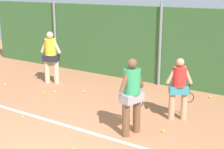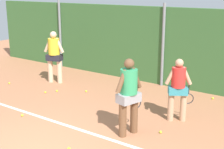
{
  "view_description": "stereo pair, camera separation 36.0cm",
  "coord_description": "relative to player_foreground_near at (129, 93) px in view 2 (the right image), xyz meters",
  "views": [
    {
      "loc": [
        4.62,
        -4.25,
        3.4
      ],
      "look_at": [
        -0.15,
        3.12,
        1.0
      ],
      "focal_mm": 52.03,
      "sensor_mm": 36.0,
      "label": 1
    },
    {
      "loc": [
        4.92,
        -4.05,
        3.4
      ],
      "look_at": [
        -0.15,
        3.12,
        1.0
      ],
      "focal_mm": 52.03,
      "sensor_mm": 36.0,
      "label": 2
    }
  ],
  "objects": [
    {
      "name": "ground_plane",
      "position": [
        -1.15,
        -0.15,
        -1.03
      ],
      "size": [
        25.9,
        25.9,
        0.0
      ],
      "primitive_type": "plane",
      "color": "#B2704C"
    },
    {
      "name": "hedge_fence_backdrop",
      "position": [
        -1.15,
        4.17,
        0.33
      ],
      "size": [
        16.83,
        0.25,
        2.72
      ],
      "primitive_type": "cube",
      "color": "#386633",
      "rests_on": "ground_plane"
    },
    {
      "name": "fence_post_left",
      "position": [
        -6.01,
        3.99,
        0.4
      ],
      "size": [
        0.1,
        0.1,
        2.87
      ],
      "primitive_type": "cylinder",
      "color": "gray",
      "rests_on": "ground_plane"
    },
    {
      "name": "fence_post_center",
      "position": [
        -1.15,
        3.99,
        0.4
      ],
      "size": [
        0.1,
        0.1,
        2.87
      ],
      "primitive_type": "cylinder",
      "color": "gray",
      "rests_on": "ground_plane"
    },
    {
      "name": "court_baseline_paint",
      "position": [
        -1.15,
        -0.49,
        -1.03
      ],
      "size": [
        12.3,
        0.1,
        0.01
      ],
      "primitive_type": "cube",
      "color": "white",
      "rests_on": "ground_plane"
    },
    {
      "name": "player_foreground_near",
      "position": [
        0.0,
        0.0,
        0.0
      ],
      "size": [
        0.45,
        0.83,
        1.84
      ],
      "rotation": [
        0.0,
        0.0,
        1.3
      ],
      "color": "brown",
      "rests_on": "ground_plane"
    },
    {
      "name": "player_midcourt",
      "position": [
        0.59,
        1.42,
        -0.11
      ],
      "size": [
        0.64,
        0.53,
        1.65
      ],
      "rotation": [
        0.0,
        0.0,
        0.57
      ],
      "color": "tan",
      "rests_on": "ground_plane"
    },
    {
      "name": "player_backcourt_far",
      "position": [
        -4.5,
        2.1,
        0.02
      ],
      "size": [
        0.75,
        0.48,
        1.87
      ],
      "rotation": [
        0.0,
        0.0,
        0.32
      ],
      "color": "beige",
      "rests_on": "ground_plane"
    },
    {
      "name": "tennis_ball_0",
      "position": [
        -2.92,
        -0.74,
        -1.0
      ],
      "size": [
        0.07,
        0.07,
        0.07
      ],
      "primitive_type": "sphere",
      "color": "#CCDB33",
      "rests_on": "ground_plane"
    },
    {
      "name": "tennis_ball_1",
      "position": [
        -5.69,
        0.98,
        -1.0
      ],
      "size": [
        0.07,
        0.07,
        0.07
      ],
      "primitive_type": "sphere",
      "color": "#CCDB33",
      "rests_on": "ground_plane"
    },
    {
      "name": "tennis_ball_2",
      "position": [
        -2.84,
        1.86,
        -1.0
      ],
      "size": [
        0.07,
        0.07,
        0.07
      ],
      "primitive_type": "sphere",
      "color": "#CCDB33",
      "rests_on": "ground_plane"
    },
    {
      "name": "tennis_ball_4",
      "position": [
        -0.62,
        -1.39,
        -1.0
      ],
      "size": [
        0.07,
        0.07,
        0.07
      ],
      "primitive_type": "sphere",
      "color": "#CCDB33",
      "rests_on": "ground_plane"
    },
    {
      "name": "tennis_ball_5",
      "position": [
        0.61,
        0.48,
        -1.0
      ],
      "size": [
        0.07,
        0.07,
        0.07
      ],
      "primitive_type": "sphere",
      "color": "#CCDB33",
      "rests_on": "ground_plane"
    },
    {
      "name": "tennis_ball_7",
      "position": [
        0.83,
        3.59,
        -1.0
      ],
      "size": [
        0.07,
        0.07,
        0.07
      ],
      "primitive_type": "sphere",
      "color": "#CCDB33",
      "rests_on": "ground_plane"
    },
    {
      "name": "tennis_ball_9",
      "position": [
        -3.66,
        1.32,
        -1.0
      ],
      "size": [
        0.07,
        0.07,
        0.07
      ],
      "primitive_type": "sphere",
      "color": "#CCDB33",
      "rests_on": "ground_plane"
    },
    {
      "name": "tennis_ball_10",
      "position": [
        -3.87,
        1.0,
        -1.0
      ],
      "size": [
        0.07,
        0.07,
        0.07
      ],
      "primitive_type": "sphere",
      "color": "#CCDB33",
      "rests_on": "ground_plane"
    }
  ]
}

